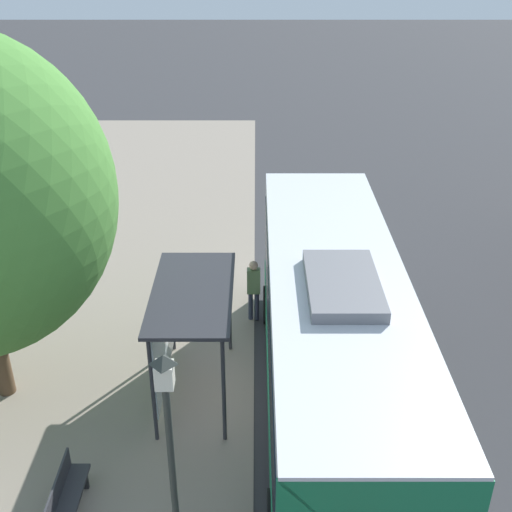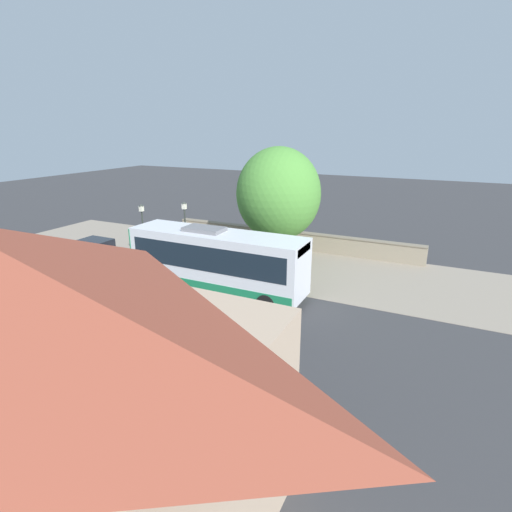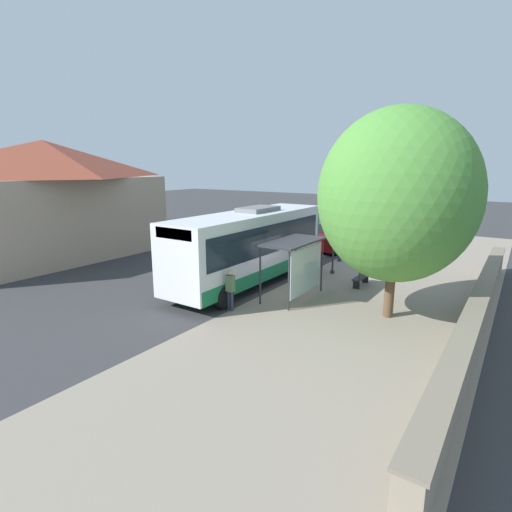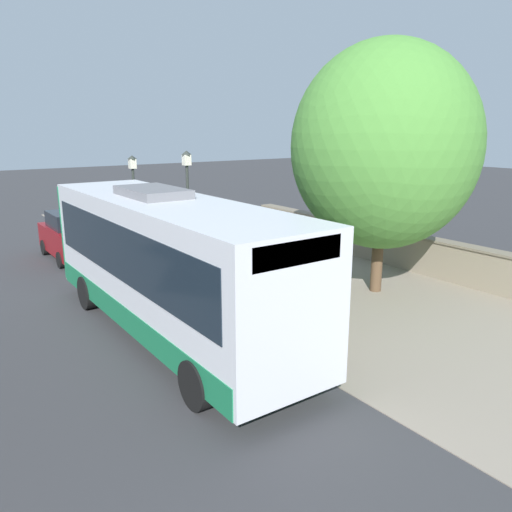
# 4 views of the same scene
# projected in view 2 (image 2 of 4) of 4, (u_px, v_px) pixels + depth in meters

# --- Properties ---
(ground_plane) EXTENTS (120.00, 120.00, 0.00)m
(ground_plane) POSITION_uv_depth(u_px,v_px,m) (238.00, 284.00, 24.12)
(ground_plane) COLOR #353538
(ground_plane) RESTS_ON ground
(sidewalk_plaza) EXTENTS (9.00, 44.00, 0.02)m
(sidewalk_plaza) POSITION_uv_depth(u_px,v_px,m) (269.00, 263.00, 27.97)
(sidewalk_plaza) COLOR gray
(sidewalk_plaza) RESTS_ON ground
(stone_wall) EXTENTS (0.60, 20.00, 1.39)m
(stone_wall) POSITION_uv_depth(u_px,v_px,m) (290.00, 239.00, 31.23)
(stone_wall) COLOR gray
(stone_wall) RESTS_ON ground
(bus) EXTENTS (2.70, 10.21, 3.77)m
(bus) POSITION_uv_depth(u_px,v_px,m) (217.00, 260.00, 22.36)
(bus) COLOR silver
(bus) RESTS_ON ground
(bus_shelter) EXTENTS (1.68, 3.39, 2.60)m
(bus_shelter) POSITION_uv_depth(u_px,v_px,m) (253.00, 245.00, 24.56)
(bus_shelter) COLOR #2D2D33
(bus_shelter) RESTS_ON ground
(pedestrian) EXTENTS (0.34, 0.23, 1.74)m
(pedestrian) POSITION_uv_depth(u_px,v_px,m) (288.00, 276.00, 22.49)
(pedestrian) COLOR #2D3347
(pedestrian) RESTS_ON ground
(bench) EXTENTS (0.40, 1.56, 0.88)m
(bench) POSITION_uv_depth(u_px,v_px,m) (221.00, 255.00, 28.07)
(bench) COLOR #333338
(bench) RESTS_ON ground
(street_lamp_near) EXTENTS (0.28, 0.28, 4.27)m
(street_lamp_near) POSITION_uv_depth(u_px,v_px,m) (143.00, 230.00, 26.69)
(street_lamp_near) COLOR #2D332D
(street_lamp_near) RESTS_ON ground
(street_lamp_far) EXTENTS (0.28, 0.28, 4.53)m
(street_lamp_far) POSITION_uv_depth(u_px,v_px,m) (185.00, 229.00, 26.12)
(street_lamp_far) COLOR #2D332D
(street_lamp_far) RESTS_ON ground
(shade_tree) EXTENTS (5.79, 5.79, 7.88)m
(shade_tree) POSITION_uv_depth(u_px,v_px,m) (278.00, 194.00, 27.30)
(shade_tree) COLOR brown
(shade_tree) RESTS_ON ground
(parked_car_behind_bus) EXTENTS (1.98, 3.95, 1.93)m
(parked_car_behind_bus) POSITION_uv_depth(u_px,v_px,m) (97.00, 254.00, 26.81)
(parked_car_behind_bus) COLOR maroon
(parked_car_behind_bus) RESTS_ON ground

